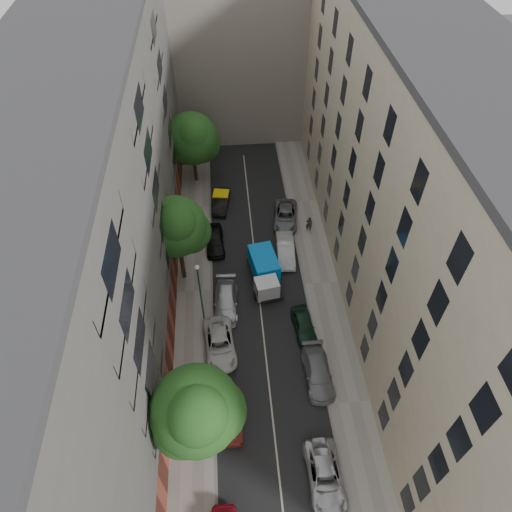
{
  "coord_description": "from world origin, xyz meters",
  "views": [
    {
      "loc": [
        -2.25,
        -24.76,
        30.78
      ],
      "look_at": [
        -0.34,
        -1.79,
        6.0
      ],
      "focal_mm": 32.0,
      "sensor_mm": 36.0,
      "label": 1
    }
  ],
  "objects": [
    {
      "name": "ground",
      "position": [
        0.0,
        0.0,
        0.0
      ],
      "size": [
        120.0,
        120.0,
        0.0
      ],
      "primitive_type": "plane",
      "color": "#4C4C49",
      "rests_on": "ground"
    },
    {
      "name": "road_surface",
      "position": [
        0.0,
        0.0,
        0.01
      ],
      "size": [
        8.0,
        44.0,
        0.02
      ],
      "primitive_type": "cube",
      "color": "black",
      "rests_on": "ground"
    },
    {
      "name": "sidewalk_left",
      "position": [
        -5.5,
        0.0,
        0.07
      ],
      "size": [
        3.0,
        44.0,
        0.15
      ],
      "primitive_type": "cube",
      "color": "gray",
      "rests_on": "ground"
    },
    {
      "name": "sidewalk_right",
      "position": [
        5.5,
        0.0,
        0.07
      ],
      "size": [
        3.0,
        44.0,
        0.15
      ],
      "primitive_type": "cube",
      "color": "gray",
      "rests_on": "ground"
    },
    {
      "name": "building_left",
      "position": [
        -11.0,
        0.0,
        10.0
      ],
      "size": [
        8.0,
        44.0,
        20.0
      ],
      "primitive_type": "cube",
      "color": "#514E4B",
      "rests_on": "ground"
    },
    {
      "name": "building_right",
      "position": [
        11.0,
        0.0,
        10.0
      ],
      "size": [
        8.0,
        44.0,
        20.0
      ],
      "primitive_type": "cube",
      "color": "#BEB093",
      "rests_on": "ground"
    },
    {
      "name": "building_endcap",
      "position": [
        0.0,
        28.0,
        9.0
      ],
      "size": [
        18.0,
        12.0,
        18.0
      ],
      "primitive_type": "cube",
      "color": "gray",
      "rests_on": "ground"
    },
    {
      "name": "tarp_truck",
      "position": [
        0.6,
        0.74,
        1.3
      ],
      "size": [
        2.83,
        5.39,
        2.35
      ],
      "rotation": [
        0.0,
        0.0,
        0.17
      ],
      "color": "black",
      "rests_on": "ground"
    },
    {
      "name": "car_left_1",
      "position": [
        -2.8,
        -11.55,
        0.65
      ],
      "size": [
        1.44,
        3.95,
        1.29
      ],
      "primitive_type": "imported",
      "rotation": [
        0.0,
        0.0,
        -0.02
      ],
      "color": "#4C120F",
      "rests_on": "ground"
    },
    {
      "name": "car_left_2",
      "position": [
        -3.45,
        -5.8,
        0.68
      ],
      "size": [
        2.69,
        5.1,
        1.37
      ],
      "primitive_type": "imported",
      "rotation": [
        0.0,
        0.0,
        0.09
      ],
      "color": "silver",
      "rests_on": "ground"
    },
    {
      "name": "car_left_3",
      "position": [
        -2.84,
        -1.74,
        0.7
      ],
      "size": [
        2.23,
        4.95,
        1.41
      ],
      "primitive_type": "imported",
      "rotation": [
        0.0,
        0.0,
        -0.05
      ],
      "color": "#B2B2B7",
      "rests_on": "ground"
    },
    {
      "name": "car_left_4",
      "position": [
        -3.6,
        5.4,
        0.72
      ],
      "size": [
        1.88,
        4.31,
        1.45
      ],
      "primitive_type": "imported",
      "rotation": [
        0.0,
        0.0,
        0.04
      ],
      "color": "black",
      "rests_on": "ground"
    },
    {
      "name": "car_left_5",
      "position": [
        -2.8,
        11.0,
        0.66
      ],
      "size": [
        2.04,
        4.17,
        1.32
      ],
      "primitive_type": "imported",
      "rotation": [
        0.0,
        0.0,
        -0.17
      ],
      "color": "black",
      "rests_on": "ground"
    },
    {
      "name": "car_right_0",
      "position": [
        2.8,
        -15.88,
        0.65
      ],
      "size": [
        2.28,
        4.76,
        1.31
      ],
      "primitive_type": "imported",
      "rotation": [
        0.0,
        0.0,
        0.02
      ],
      "color": "silver",
      "rests_on": "ground"
    },
    {
      "name": "car_right_1",
      "position": [
        3.6,
        -8.8,
        0.68
      ],
      "size": [
        2.03,
        4.74,
        1.36
      ],
      "primitive_type": "imported",
      "rotation": [
        0.0,
        0.0,
        0.03
      ],
      "color": "gray",
      "rests_on": "ground"
    },
    {
      "name": "car_right_2",
      "position": [
        3.23,
        -4.6,
        0.65
      ],
      "size": [
        1.87,
        3.92,
        1.29
      ],
      "primitive_type": "imported",
      "rotation": [
        0.0,
        0.0,
        0.09
      ],
      "color": "black",
      "rests_on": "ground"
    },
    {
      "name": "car_right_3",
      "position": [
        2.8,
        3.6,
        0.73
      ],
      "size": [
        1.76,
        4.5,
        1.46
      ],
      "primitive_type": "imported",
      "rotation": [
        0.0,
        0.0,
        -0.05
      ],
      "color": "silver",
      "rests_on": "ground"
    },
    {
      "name": "car_right_4",
      "position": [
        3.4,
        8.27,
        0.67
      ],
      "size": [
        2.93,
        5.12,
        1.34
      ],
      "primitive_type": "imported",
      "rotation": [
        0.0,
        0.0,
        -0.15
      ],
      "color": "slate",
      "rests_on": "ground"
    },
    {
      "name": "tree_near",
      "position": [
        -4.52,
        -13.95,
        6.82
      ],
      "size": [
        5.33,
        5.06,
        9.75
      ],
      "color": "#382619",
      "rests_on": "sidewalk_left"
    },
    {
      "name": "tree_mid",
      "position": [
        -6.28,
        1.6,
        6.03
      ],
      "size": [
        5.21,
        4.93,
        8.74
      ],
      "color": "#382619",
      "rests_on": "sidewalk_left"
    },
    {
      "name": "tree_far",
      "position": [
        -5.32,
        15.36,
        5.16
      ],
      "size": [
        5.57,
        5.34,
        7.82
      ],
      "color": "#382619",
      "rests_on": "sidewalk_left"
    },
    {
      "name": "lamp_post",
      "position": [
        -4.68,
        -2.9,
        4.09
      ],
      "size": [
        0.36,
        0.36,
        6.39
      ],
      "color": "#1B612D",
      "rests_on": "sidewalk_left"
    },
    {
      "name": "pedestrian",
      "position": [
        5.45,
        6.64,
        0.98
      ],
      "size": [
        0.68,
        0.52,
        1.65
      ],
      "primitive_type": "imported",
      "rotation": [
        0.0,
        0.0,
        2.92
      ],
      "color": "black",
      "rests_on": "sidewalk_right"
    }
  ]
}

